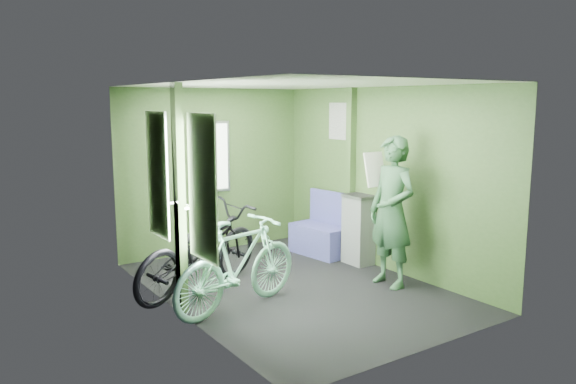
% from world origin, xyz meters
% --- Properties ---
extents(room, '(4.00, 4.02, 2.31)m').
position_xyz_m(room, '(-0.04, 0.04, 1.44)').
color(room, black).
rests_on(room, ground).
extents(bicycle_black, '(2.05, 1.45, 1.08)m').
position_xyz_m(bicycle_black, '(-0.95, 0.44, 0.00)').
color(bicycle_black, black).
rests_on(bicycle_black, ground).
extents(bicycle_mint, '(1.71, 0.89, 1.01)m').
position_xyz_m(bicycle_mint, '(-0.86, -0.28, 0.00)').
color(bicycle_mint, '#7FCBAC').
rests_on(bicycle_mint, ground).
extents(passenger, '(0.42, 0.68, 1.74)m').
position_xyz_m(passenger, '(0.99, -0.56, 0.87)').
color(passenger, '#2F5637').
rests_on(passenger, ground).
extents(waste_box, '(0.27, 0.38, 0.92)m').
position_xyz_m(waste_box, '(1.26, 0.31, 0.46)').
color(waste_box, slate).
rests_on(waste_box, ground).
extents(bench_seat, '(0.56, 0.88, 0.87)m').
position_xyz_m(bench_seat, '(1.14, 0.95, 0.26)').
color(bench_seat, navy).
rests_on(bench_seat, ground).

